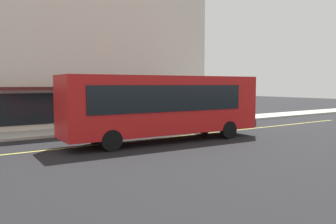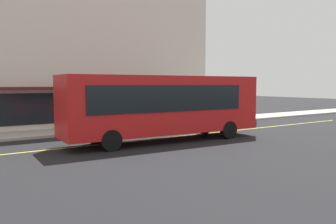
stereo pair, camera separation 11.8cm
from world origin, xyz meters
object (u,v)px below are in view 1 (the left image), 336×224
(pedestrian_at_corner, at_px, (108,113))
(pedestrian_by_curb, at_px, (209,107))
(traffic_light, at_px, (183,91))
(bus, at_px, (165,104))
(car_silver, at_px, (195,118))

(pedestrian_at_corner, xyz_separation_m, pedestrian_by_curb, (9.68, 1.19, -0.01))
(pedestrian_by_curb, bearing_deg, pedestrian_at_corner, -172.96)
(traffic_light, bearing_deg, pedestrian_at_corner, 178.75)
(pedestrian_by_curb, bearing_deg, bus, -143.36)
(bus, distance_m, pedestrian_at_corner, 5.44)
(bus, relative_size, traffic_light, 3.51)
(bus, height_order, pedestrian_at_corner, bus)
(bus, bearing_deg, car_silver, 35.07)
(bus, height_order, pedestrian_by_curb, bus)
(bus, xyz_separation_m, traffic_light, (5.03, 5.17, 0.55))
(pedestrian_at_corner, height_order, pedestrian_by_curb, pedestrian_at_corner)
(bus, xyz_separation_m, pedestrian_by_curb, (8.73, 6.49, -0.81))
(bus, height_order, car_silver, bus)
(bus, distance_m, traffic_light, 7.23)
(car_silver, bearing_deg, traffic_light, 80.00)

